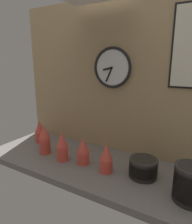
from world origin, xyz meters
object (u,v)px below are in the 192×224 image
object	(u,v)px
cup_stack_center_right	(106,158)
wall_clock	(112,68)
cup_stack_center_left	(62,147)
cup_stack_center	(83,151)
bowl_stack_far_right	(191,183)
cup_stack_left	(45,139)
cup_stack_far_left	(40,131)
bowl_stack_right	(143,167)

from	to	relation	value
cup_stack_center_right	wall_clock	world-z (taller)	wall_clock
cup_stack_center_left	cup_stack_center_right	bearing A→B (deg)	2.94
cup_stack_center	bowl_stack_far_right	bearing A→B (deg)	-3.66
cup_stack_center_left	cup_stack_left	world-z (taller)	cup_stack_left
cup_stack_center_right	cup_stack_far_left	bearing A→B (deg)	168.52
cup_stack_center	cup_stack_left	world-z (taller)	cup_stack_left
wall_clock	bowl_stack_right	bearing A→B (deg)	-36.28
bowl_stack_right	cup_stack_left	bearing A→B (deg)	-175.00
cup_stack_center_left	bowl_stack_far_right	size ratio (longest dim) A/B	1.09
bowl_stack_right	bowl_stack_far_right	xyz separation A→B (m)	(0.25, -0.09, 0.03)
cup_stack_center_right	cup_stack_center	size ratio (longest dim) A/B	1.00
cup_stack_center	wall_clock	bearing A→B (deg)	78.66
cup_stack_center_left	bowl_stack_far_right	world-z (taller)	cup_stack_center_left
cup_stack_left	cup_stack_far_left	xyz separation A→B (m)	(-0.19, 0.14, -0.02)
cup_stack_far_left	bowl_stack_right	xyz separation A→B (m)	(0.88, -0.07, -0.03)
cup_stack_center_right	cup_stack_center	xyz separation A→B (m)	(-0.17, 0.01, 0.00)
bowl_stack_right	bowl_stack_far_right	bearing A→B (deg)	-19.36
wall_clock	cup_stack_far_left	bearing A→B (deg)	-164.20
cup_stack_center_right	cup_stack_far_left	distance (m)	0.69
cup_stack_center	cup_stack_center_right	bearing A→B (deg)	-4.82
cup_stack_center_right	wall_clock	xyz separation A→B (m)	(-0.12, 0.30, 0.51)
cup_stack_center_right	bowl_stack_far_right	distance (m)	0.45
cup_stack_center	bowl_stack_right	size ratio (longest dim) A/B	1.10
cup_stack_center_left	bowl_stack_right	distance (m)	0.53
bowl_stack_right	wall_clock	xyz separation A→B (m)	(-0.32, 0.23, 0.54)
bowl_stack_far_right	cup_stack_far_left	bearing A→B (deg)	171.80
cup_stack_center	bowl_stack_right	xyz separation A→B (m)	(0.37, 0.05, -0.03)
cup_stack_center_left	wall_clock	world-z (taller)	wall_clock
bowl_stack_far_right	cup_stack_center_left	bearing A→B (deg)	179.31
cup_stack_far_left	wall_clock	world-z (taller)	wall_clock
cup_stack_center_right	bowl_stack_far_right	bearing A→B (deg)	-3.22
cup_stack_center_left	bowl_stack_right	world-z (taller)	cup_stack_center_left
cup_stack_center_right	cup_stack_center_left	world-z (taller)	cup_stack_center_left
cup_stack_center_right	cup_stack_left	size ratio (longest dim) A/B	0.85
bowl_stack_right	bowl_stack_far_right	distance (m)	0.27
wall_clock	bowl_stack_far_right	bearing A→B (deg)	-29.48
cup_stack_center_right	cup_stack_left	world-z (taller)	cup_stack_left
cup_stack_center_left	bowl_stack_far_right	xyz separation A→B (m)	(0.77, -0.01, -0.00)
cup_stack_center	bowl_stack_right	world-z (taller)	cup_stack_center
cup_stack_center	bowl_stack_far_right	size ratio (longest dim) A/B	1.00
cup_stack_far_left	bowl_stack_far_right	world-z (taller)	same
cup_stack_center_right	cup_stack_far_left	size ratio (longest dim) A/B	1.00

